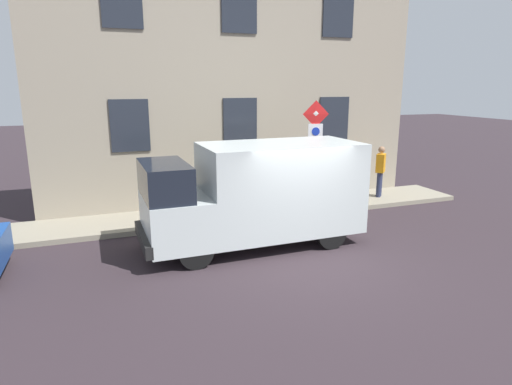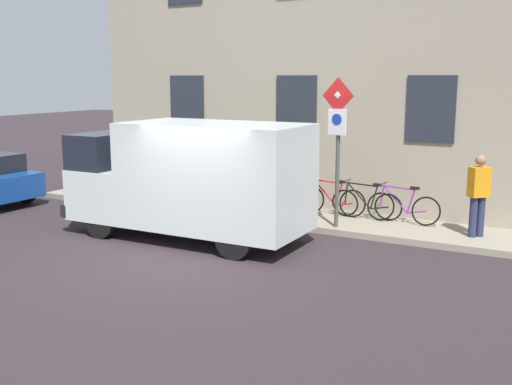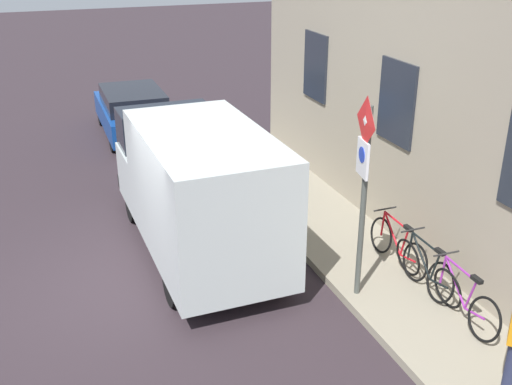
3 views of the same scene
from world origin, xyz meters
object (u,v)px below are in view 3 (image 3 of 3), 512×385
Objects in this scene: parked_hatchback at (133,111)px; bicycle_red at (397,246)px; bicycle_black at (427,270)px; delivery_van at (197,185)px; bicycle_purple at (461,297)px; sign_post_stacked at (363,171)px.

parked_hatchback is 9.86m from bicycle_red.
bicycle_black is at bearing 179.06° from bicycle_red.
delivery_van is 3.13× the size of bicycle_red.
bicycle_purple is (2.90, -11.16, -0.22)m from parked_hatchback.
sign_post_stacked reaches higher than bicycle_red.
bicycle_purple is 1.00× the size of bicycle_black.
delivery_van is at bearing 56.14° from bicycle_red.
parked_hatchback is (0.15, 7.45, -0.60)m from delivery_van.
bicycle_black is 1.00× the size of bicycle_red.
parked_hatchback is 11.53m from bicycle_purple.
sign_post_stacked is 1.85× the size of bicycle_black.
bicycle_black is (2.90, -10.29, -0.22)m from parked_hatchback.
parked_hatchback reaches higher than bicycle_black.
sign_post_stacked is 2.40m from bicycle_purple.
bicycle_black is (-0.00, 0.87, 0.00)m from bicycle_purple.
sign_post_stacked is 3.30m from delivery_van.
bicycle_purple is 1.74m from bicycle_red.
delivery_van is at bearing 179.57° from parked_hatchback.
bicycle_purple is 0.87m from bicycle_black.
bicycle_red is (1.13, 0.56, -1.76)m from sign_post_stacked.
sign_post_stacked is 1.85× the size of bicycle_purple.
sign_post_stacked reaches higher than parked_hatchback.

